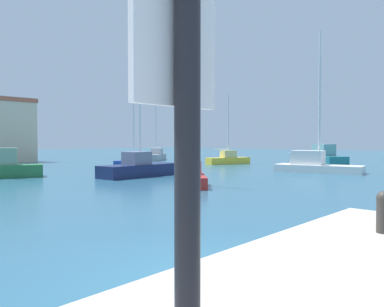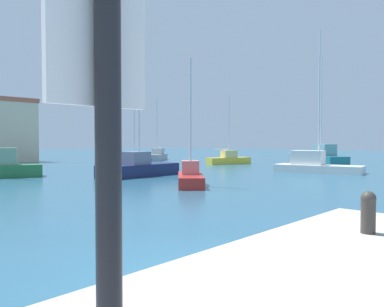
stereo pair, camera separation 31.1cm
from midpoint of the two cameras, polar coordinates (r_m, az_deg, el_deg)
name	(u,v)px [view 2 (the right image)]	position (r m, az deg, el deg)	size (l,w,h in m)	color
water	(138,171)	(32.16, -7.61, -2.57)	(160.00, 160.00, 0.00)	#285670
mooring_bollard	(368,210)	(6.82, 25.45, -7.47)	(0.23, 0.23, 0.66)	#38332D
sailboat_grey_behind_lamppost	(157,156)	(49.56, -4.90, -0.32)	(5.19, 4.21, 7.71)	gray
sailboat_red_distant_east	(190,176)	(21.82, 0.18, -3.32)	(4.02, 4.01, 7.06)	#B22823
sailboat_blue_inner_mooring	(134,161)	(38.68, -8.18, -1.09)	(6.37, 5.24, 9.93)	#233D93
sailboat_white_far_right	(315,164)	(32.18, 17.71, -1.50)	(3.43, 6.84, 10.98)	white
sailboat_yellow_outer_mooring	(229,159)	(41.80, 5.58, -0.76)	(5.01, 2.87, 7.33)	gold
sailboat_teal_center_channel	(321,158)	(42.32, 18.51, -0.57)	(5.55, 6.80, 11.14)	#1E707A
sailboat_navy_far_left	(139,167)	(27.54, -7.45, -2.02)	(6.23, 2.08, 10.40)	#19234C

